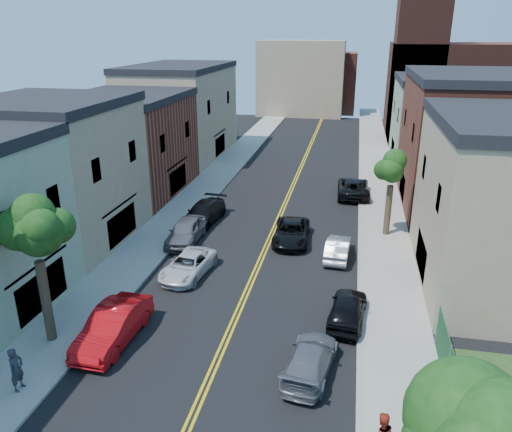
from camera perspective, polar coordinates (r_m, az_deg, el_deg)
The scene contains 25 objects.
sidewalk_left at distance 47.21m, azimuth -5.39°, elevation 3.92°, with size 3.20×100.00×0.15m, color gray.
sidewalk_right at distance 45.44m, azimuth 14.12°, elevation 2.71°, with size 3.20×100.00×0.15m, color gray.
curb_left at distance 46.76m, azimuth -3.33°, elevation 3.81°, with size 0.30×100.00×0.15m, color gray.
curb_right at distance 45.37m, azimuth 11.92°, elevation 2.87°, with size 0.30×100.00×0.15m, color gray.
bldg_left_tan_near at distance 35.38m, azimuth -22.18°, elevation 4.22°, with size 9.00×10.00×9.00m, color #998466.
bldg_left_brick at distance 44.77m, azimuth -14.60°, elevation 7.62°, with size 9.00×12.00×8.00m, color brown.
bldg_left_tan_far at distance 57.34m, azimuth -8.67°, elevation 11.55°, with size 9.00×16.00×9.50m, color #998466.
bldg_right_brick at distance 43.10m, azimuth 22.97°, elevation 7.53°, with size 9.00×14.00×10.00m, color brown.
bldg_right_palegrn at distance 56.77m, azimuth 20.29°, elevation 9.93°, with size 9.00×12.00×8.50m, color gray.
church at distance 71.53m, azimuth 20.79°, elevation 14.28°, with size 16.20×14.20×22.60m.
backdrop_left at distance 86.13m, azimuth 5.23°, elevation 15.51°, with size 14.00×8.00×12.00m, color #998466.
backdrop_center at distance 89.86m, azimuth 8.12°, elevation 14.96°, with size 10.00×8.00×10.00m, color brown.
tree_left_mid at distance 22.79m, azimuth -24.51°, elevation 0.84°, with size 5.20×5.20×9.29m.
tree_right_corner at distance 10.01m, azimuth 25.99°, elevation -20.61°, with size 5.80×5.80×10.35m.
tree_right_far at distance 34.32m, azimuth 15.57°, elevation 6.71°, with size 4.40×4.40×8.03m.
red_sedan at distance 24.21m, azimuth -16.12°, elevation -12.05°, with size 1.76×5.05×1.66m, color red.
white_pickup at distance 29.43m, azimuth -7.82°, elevation -5.66°, with size 2.12×4.59×1.28m, color silver.
grey_car_left at distance 33.85m, azimuth -8.08°, elevation -1.74°, with size 1.91×4.75×1.62m, color #5B5C62.
black_car_left at distance 37.24m, azimuth -6.04°, elevation 0.38°, with size 2.12×5.21×1.51m, color black.
grey_car_right at distance 21.68m, azimuth 6.26°, elevation -16.11°, with size 1.83×4.49×1.30m, color slate.
black_car_right at distance 25.19m, azimuth 10.50°, elevation -10.44°, with size 1.70×4.23×1.44m, color black.
silver_car_right at distance 31.75m, azimuth 9.41°, elevation -3.67°, with size 1.40×4.02×1.33m, color #B4B7BC.
dark_car_right_far at distance 43.81m, azimuth 11.14°, elevation 3.27°, with size 2.62×5.68×1.58m, color black.
black_suv_lane at distance 33.74m, azimuth 4.09°, elevation -1.87°, with size 2.30×4.99×1.39m, color black.
pedestrian_left at distance 22.43m, azimuth -25.87°, elevation -15.60°, with size 0.68×0.45×1.87m, color #292A32.
Camera 1 is at (5.19, -3.30, 13.58)m, focal length 34.75 mm.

